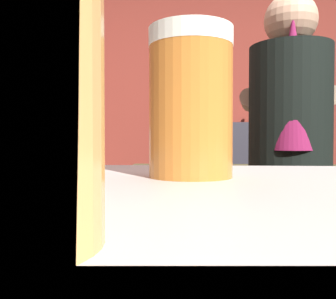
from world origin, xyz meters
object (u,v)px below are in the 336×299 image
mixing_bowl (173,162)px  chefs_knife (323,168)px  bottle_olive_oil (259,114)px  bartender (290,161)px  pint_glass_far (191,103)px  bottle_hot_sauce (203,111)px

mixing_bowl → chefs_knife: size_ratio=0.84×
chefs_knife → bottle_olive_oil: (-0.11, 1.26, 0.38)m
bartender → pint_glass_far: size_ratio=12.47×
bottle_olive_oil → bottle_hot_sauce: size_ratio=0.81×
pint_glass_far → bottle_hot_sauce: 2.90m
bartender → bottle_hot_sauce: (-0.31, 1.65, 0.34)m
chefs_knife → pint_glass_far: bearing=-117.4°
mixing_bowl → pint_glass_far: bearing=-86.5°
bottle_olive_oil → chefs_knife: bearing=-85.0°
pint_glass_far → bottle_olive_oil: (0.58, 2.90, 0.19)m
mixing_bowl → bottle_olive_oil: bottle_olive_oil is taller
bottle_olive_oil → pint_glass_far: bearing=-101.4°
bartender → bottle_olive_oil: size_ratio=7.66×
bottle_hot_sauce → bartender: bearing=-79.4°
mixing_bowl → bottle_olive_oil: 1.43m
bottle_hot_sauce → bottle_olive_oil: bearing=1.7°
pint_glass_far → bottle_hot_sauce: (0.10, 2.89, 0.21)m
bartender → bottle_olive_oil: (0.17, 1.67, 0.32)m
pint_glass_far → bottle_olive_oil: bearing=78.6°
mixing_bowl → chefs_knife: (0.80, -0.06, -0.02)m
mixing_bowl → bottle_olive_oil: bearing=60.2°
chefs_knife → pint_glass_far: 1.79m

